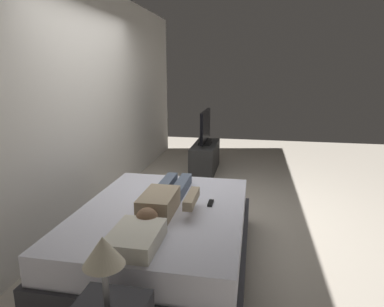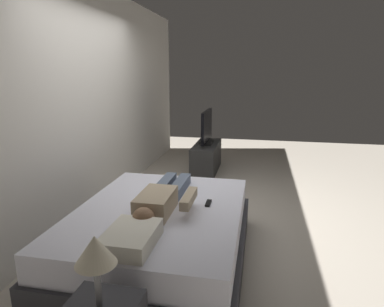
{
  "view_description": "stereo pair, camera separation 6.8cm",
  "coord_description": "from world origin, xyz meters",
  "px_view_note": "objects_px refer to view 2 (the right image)",
  "views": [
    {
      "loc": [
        -3.74,
        -0.55,
        1.75
      ],
      "look_at": [
        0.49,
        0.24,
        0.69
      ],
      "focal_mm": 31.36,
      "sensor_mm": 36.0,
      "label": 1
    },
    {
      "loc": [
        -3.73,
        -0.62,
        1.75
      ],
      "look_at": [
        0.49,
        0.24,
        0.69
      ],
      "focal_mm": 31.36,
      "sensor_mm": 36.0,
      "label": 2
    }
  ],
  "objects_px": {
    "person": "(162,199)",
    "lamp": "(95,252)",
    "tv": "(207,128)",
    "remote": "(208,203)",
    "pillow": "(131,238)",
    "tv_stand": "(206,158)",
    "bed": "(160,236)"
  },
  "relations": [
    {
      "from": "person",
      "to": "lamp",
      "type": "relative_size",
      "value": 3.0
    },
    {
      "from": "tv",
      "to": "person",
      "type": "bearing_deg",
      "value": -178.82
    },
    {
      "from": "remote",
      "to": "lamp",
      "type": "bearing_deg",
      "value": 166.39
    },
    {
      "from": "pillow",
      "to": "person",
      "type": "xyz_separation_m",
      "value": [
        0.72,
        -0.02,
        0.02
      ]
    },
    {
      "from": "pillow",
      "to": "tv_stand",
      "type": "xyz_separation_m",
      "value": [
        3.66,
        0.04,
        -0.35
      ]
    },
    {
      "from": "bed",
      "to": "person",
      "type": "distance_m",
      "value": 0.36
    },
    {
      "from": "remote",
      "to": "lamp",
      "type": "xyz_separation_m",
      "value": [
        -1.49,
        0.36,
        0.3
      ]
    },
    {
      "from": "pillow",
      "to": "tv_stand",
      "type": "relative_size",
      "value": 0.44
    },
    {
      "from": "pillow",
      "to": "lamp",
      "type": "distance_m",
      "value": 0.67
    },
    {
      "from": "pillow",
      "to": "tv",
      "type": "distance_m",
      "value": 3.67
    },
    {
      "from": "remote",
      "to": "tv_stand",
      "type": "xyz_separation_m",
      "value": [
        2.8,
        0.47,
        -0.3
      ]
    },
    {
      "from": "tv_stand",
      "to": "tv",
      "type": "height_order",
      "value": "tv"
    },
    {
      "from": "tv_stand",
      "to": "remote",
      "type": "bearing_deg",
      "value": -170.55
    },
    {
      "from": "person",
      "to": "pillow",
      "type": "bearing_deg",
      "value": 178.55
    },
    {
      "from": "pillow",
      "to": "tv_stand",
      "type": "height_order",
      "value": "pillow"
    },
    {
      "from": "person",
      "to": "remote",
      "type": "distance_m",
      "value": 0.44
    },
    {
      "from": "tv",
      "to": "remote",
      "type": "bearing_deg",
      "value": -170.55
    },
    {
      "from": "bed",
      "to": "tv",
      "type": "bearing_deg",
      "value": 0.82
    },
    {
      "from": "person",
      "to": "tv_stand",
      "type": "height_order",
      "value": "person"
    },
    {
      "from": "pillow",
      "to": "tv",
      "type": "height_order",
      "value": "tv"
    },
    {
      "from": "bed",
      "to": "lamp",
      "type": "relative_size",
      "value": 4.8
    },
    {
      "from": "remote",
      "to": "tv",
      "type": "xyz_separation_m",
      "value": [
        2.8,
        0.47,
        0.24
      ]
    },
    {
      "from": "lamp",
      "to": "pillow",
      "type": "bearing_deg",
      "value": 5.78
    },
    {
      "from": "bed",
      "to": "lamp",
      "type": "height_order",
      "value": "lamp"
    },
    {
      "from": "remote",
      "to": "tv_stand",
      "type": "bearing_deg",
      "value": 9.45
    },
    {
      "from": "pillow",
      "to": "person",
      "type": "relative_size",
      "value": 0.38
    },
    {
      "from": "remote",
      "to": "lamp",
      "type": "relative_size",
      "value": 0.36
    },
    {
      "from": "bed",
      "to": "pillow",
      "type": "height_order",
      "value": "pillow"
    },
    {
      "from": "tv_stand",
      "to": "lamp",
      "type": "height_order",
      "value": "lamp"
    },
    {
      "from": "remote",
      "to": "tv",
      "type": "bearing_deg",
      "value": 9.45
    },
    {
      "from": "tv",
      "to": "lamp",
      "type": "distance_m",
      "value": 4.29
    },
    {
      "from": "person",
      "to": "tv",
      "type": "relative_size",
      "value": 1.43
    }
  ]
}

